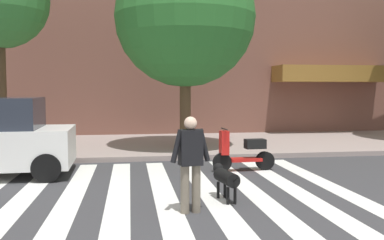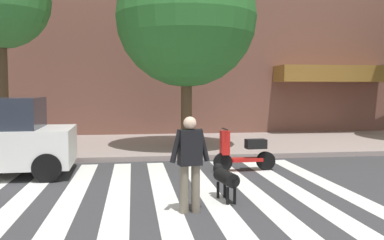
{
  "view_description": "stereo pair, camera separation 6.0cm",
  "coord_description": "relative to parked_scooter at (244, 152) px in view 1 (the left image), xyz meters",
  "views": [
    {
      "loc": [
        0.51,
        0.38,
        2.1
      ],
      "look_at": [
        1.75,
        8.72,
        1.48
      ],
      "focal_mm": 39.37,
      "sensor_mm": 36.0,
      "label": 1
    },
    {
      "loc": [
        0.57,
        0.37,
        2.1
      ],
      "look_at": [
        1.75,
        8.72,
        1.48
      ],
      "focal_mm": 39.37,
      "sensor_mm": 36.0,
      "label": 2
    }
  ],
  "objects": [
    {
      "name": "sidewalk_far",
      "position": [
        -3.39,
        4.75,
        -0.4
      ],
      "size": [
        80.0,
        6.0,
        0.15
      ],
      "primitive_type": "cube",
      "color": "gray",
      "rests_on": "ground_plane"
    },
    {
      "name": "pedestrian_dog_walker",
      "position": [
        -1.87,
        -3.42,
        0.45
      ],
      "size": [
        0.71,
        0.3,
        1.64
      ],
      "color": "#6B6051",
      "rests_on": "ground_plane"
    },
    {
      "name": "street_tree_middle",
      "position": [
        -1.08,
        3.25,
        3.92
      ],
      "size": [
        4.51,
        4.51,
        6.52
      ],
      "color": "#4C3823",
      "rests_on": "sidewalk_far"
    },
    {
      "name": "parked_scooter",
      "position": [
        0.0,
        0.0,
        0.0
      ],
      "size": [
        1.63,
        0.5,
        1.11
      ],
      "color": "black",
      "rests_on": "ground_plane"
    },
    {
      "name": "crosswalk_stripes",
      "position": [
        -2.21,
        -4.49,
        -0.47
      ],
      "size": [
        7.65,
        11.88,
        0.01
      ],
      "color": "silver",
      "rests_on": "ground_plane"
    },
    {
      "name": "ground_plane",
      "position": [
        -3.39,
        -4.49,
        -0.48
      ],
      "size": [
        160.0,
        160.0,
        0.0
      ],
      "primitive_type": "plane",
      "color": "#353538"
    },
    {
      "name": "dog_on_leash",
      "position": [
        -1.11,
        -2.74,
        -0.03
      ],
      "size": [
        0.37,
        1.08,
        0.65
      ],
      "color": "black",
      "rests_on": "ground_plane"
    }
  ]
}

